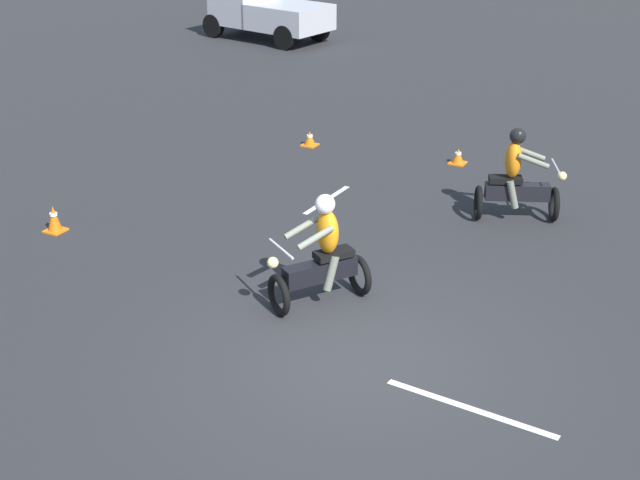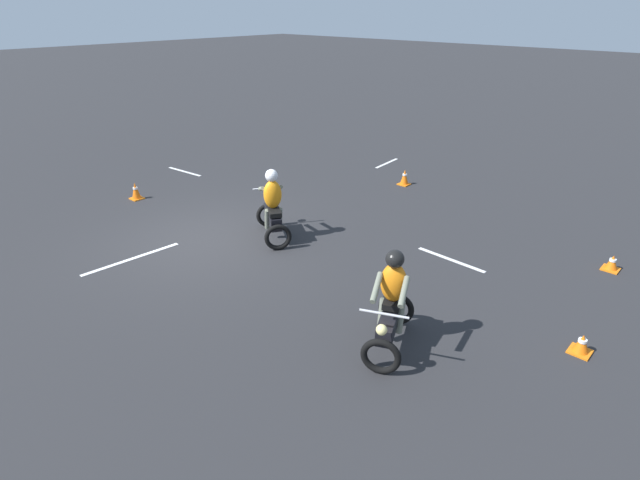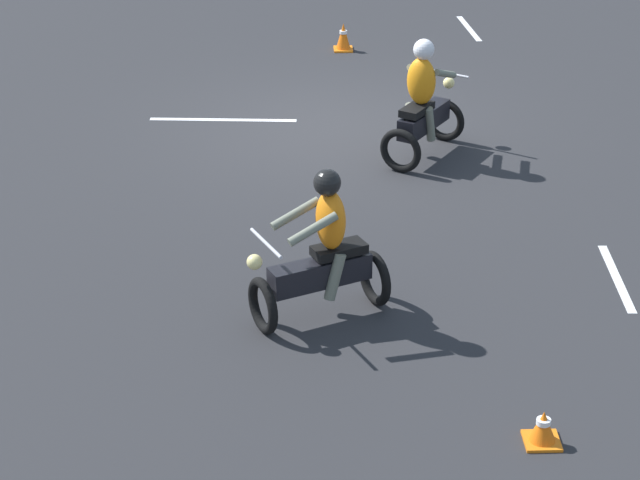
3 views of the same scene
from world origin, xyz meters
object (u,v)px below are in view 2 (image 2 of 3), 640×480
traffic_cone_mid_left (405,177)px  motorcycle_rider_foreground (273,209)px  traffic_cone_near_right (136,191)px  motorcycle_rider_background (391,307)px  traffic_cone_near_left (582,344)px  traffic_cone_mid_center (612,263)px

traffic_cone_mid_left → motorcycle_rider_foreground: bearing=-1.3°
traffic_cone_near_right → traffic_cone_mid_left: same height
motorcycle_rider_foreground → traffic_cone_near_right: (0.81, -4.68, -0.50)m
motorcycle_rider_background → traffic_cone_mid_left: size_ratio=3.57×
traffic_cone_near_left → traffic_cone_mid_left: bearing=-126.8°
motorcycle_rider_foreground → traffic_cone_mid_center: bearing=-26.4°
motorcycle_rider_background → traffic_cone_mid_left: bearing=-82.8°
traffic_cone_mid_left → traffic_cone_near_right: bearing=-38.7°
traffic_cone_near_left → traffic_cone_near_right: traffic_cone_near_right is taller
motorcycle_rider_background → traffic_cone_near_left: (-1.86, 2.30, -0.57)m
motorcycle_rider_foreground → traffic_cone_mid_center: size_ratio=5.14×
traffic_cone_near_right → traffic_cone_mid_center: size_ratio=1.44×
motorcycle_rider_background → traffic_cone_mid_center: size_ratio=5.14×
traffic_cone_near_left → traffic_cone_mid_center: 3.25m
motorcycle_rider_foreground → traffic_cone_near_left: size_ratio=5.12×
traffic_cone_near_left → traffic_cone_mid_center: size_ratio=1.01×
traffic_cone_mid_center → traffic_cone_near_left: bearing=7.1°
motorcycle_rider_background → traffic_cone_near_right: motorcycle_rider_background is taller
traffic_cone_near_left → traffic_cone_near_right: size_ratio=0.70×
motorcycle_rider_foreground → motorcycle_rider_background: same height
traffic_cone_near_right → motorcycle_rider_foreground: bearing=99.9°
traffic_cone_mid_center → traffic_cone_mid_left: size_ratio=0.69×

